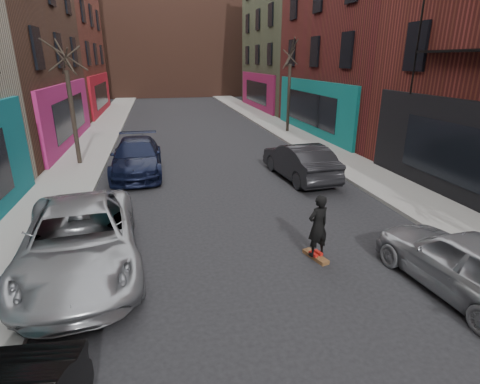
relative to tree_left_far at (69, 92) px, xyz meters
name	(u,v)px	position (x,y,z in m)	size (l,w,h in m)	color
sidewalk_left	(108,124)	(-0.05, 12.00, -3.31)	(2.50, 84.00, 0.13)	gray
sidewalk_right	(264,119)	(12.45, 12.00, -3.31)	(2.50, 84.00, 0.13)	gray
building_far	(170,42)	(6.20, 38.00, 3.62)	(40.00, 10.00, 14.00)	#47281E
tree_left_far	(69,92)	(0.00, 0.00, 0.00)	(2.00, 2.00, 6.50)	black
tree_right_far	(289,79)	(12.40, 6.00, 0.15)	(2.00, 2.00, 6.80)	black
parked_left_far	(80,239)	(1.78, -9.89, -2.61)	(2.57, 5.57, 1.55)	gray
parked_left_end	(137,157)	(2.74, -1.93, -2.64)	(2.08, 5.12, 1.49)	black
parked_right_far	(466,263)	(9.83, -12.65, -2.67)	(1.68, 4.17, 1.42)	#94969C
parked_right_end	(300,161)	(9.40, -4.12, -2.63)	(1.58, 4.53, 1.49)	black
skateboard	(316,256)	(7.39, -10.62, -3.33)	(0.22, 0.80, 0.10)	brown
skateboarder	(318,226)	(7.39, -10.62, -2.49)	(0.58, 0.38, 1.59)	black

